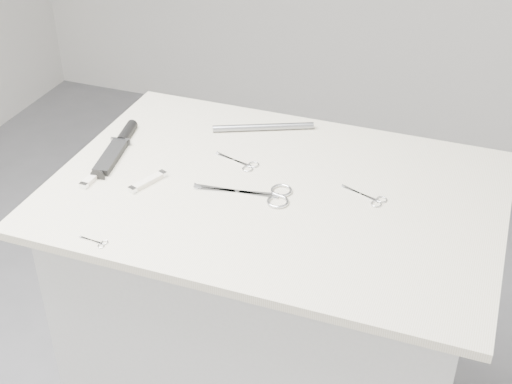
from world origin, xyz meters
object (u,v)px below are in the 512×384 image
(embroidery_scissors_a, at_px, (370,198))
(large_shears, at_px, (264,194))
(embroidery_scissors_b, at_px, (243,164))
(pocket_knife_a, at_px, (148,181))
(tiny_scissors, at_px, (97,242))
(sheathed_knife, at_px, (118,145))
(plinth, at_px, (273,339))
(metal_rail, at_px, (263,127))
(pocket_knife_b, at_px, (94,176))

(embroidery_scissors_a, bearing_deg, large_shears, -142.47)
(embroidery_scissors_b, xyz_separation_m, pocket_knife_a, (-0.17, -0.15, 0.00))
(tiny_scissors, xyz_separation_m, sheathed_knife, (-0.15, 0.35, 0.01))
(plinth, height_order, embroidery_scissors_a, embroidery_scissors_a)
(sheathed_knife, relative_size, metal_rail, 0.94)
(tiny_scissors, xyz_separation_m, pocket_knife_b, (-0.13, 0.21, 0.00))
(plinth, bearing_deg, sheathed_knife, 174.86)
(large_shears, height_order, sheathed_knife, sheathed_knife)
(embroidery_scissors_b, height_order, metal_rail, metal_rail)
(large_shears, height_order, embroidery_scissors_b, large_shears)
(embroidery_scissors_a, height_order, sheathed_knife, sheathed_knife)
(large_shears, relative_size, pocket_knife_a, 2.12)
(plinth, relative_size, pocket_knife_b, 9.20)
(plinth, xyz_separation_m, large_shears, (-0.01, -0.03, 0.47))
(plinth, relative_size, sheathed_knife, 3.72)
(large_shears, distance_m, sheathed_knife, 0.41)
(large_shears, height_order, tiny_scissors, large_shears)
(plinth, bearing_deg, tiny_scissors, -131.42)
(tiny_scissors, bearing_deg, embroidery_scissors_b, 71.14)
(embroidery_scissors_a, bearing_deg, tiny_scissors, -123.96)
(plinth, distance_m, sheathed_knife, 0.64)
(plinth, height_order, large_shears, large_shears)
(large_shears, relative_size, embroidery_scissors_a, 2.02)
(sheathed_knife, bearing_deg, metal_rail, -65.33)
(embroidery_scissors_b, bearing_deg, plinth, -17.82)
(plinth, xyz_separation_m, sheathed_knife, (-0.42, 0.04, 0.48))
(embroidery_scissors_b, height_order, pocket_knife_a, pocket_knife_a)
(tiny_scissors, height_order, pocket_knife_a, pocket_knife_a)
(sheathed_knife, bearing_deg, pocket_knife_a, -139.83)
(large_shears, xyz_separation_m, tiny_scissors, (-0.26, -0.28, -0.00))
(embroidery_scissors_b, bearing_deg, pocket_knife_a, -121.49)
(embroidery_scissors_b, bearing_deg, large_shears, -32.45)
(large_shears, bearing_deg, tiny_scissors, -141.63)
(pocket_knife_a, distance_m, metal_rail, 0.36)
(embroidery_scissors_a, relative_size, pocket_knife_a, 1.05)
(plinth, height_order, pocket_knife_b, pocket_knife_b)
(large_shears, distance_m, embroidery_scissors_a, 0.23)
(embroidery_scissors_b, distance_m, pocket_knife_b, 0.34)
(sheathed_knife, height_order, pocket_knife_b, sheathed_knife)
(sheathed_knife, bearing_deg, embroidery_scissors_a, -100.47)
(embroidery_scissors_a, height_order, pocket_knife_b, pocket_knife_b)
(embroidery_scissors_a, distance_m, embroidery_scissors_b, 0.32)
(embroidery_scissors_a, height_order, metal_rail, metal_rail)
(tiny_scissors, bearing_deg, large_shears, 51.58)
(embroidery_scissors_a, height_order, pocket_knife_a, pocket_knife_a)
(embroidery_scissors_b, bearing_deg, pocket_knife_b, -132.79)
(metal_rail, bearing_deg, tiny_scissors, -105.59)
(plinth, height_order, pocket_knife_a, pocket_knife_a)
(sheathed_knife, bearing_deg, plinth, -105.38)
(sheathed_knife, bearing_deg, tiny_scissors, -167.50)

